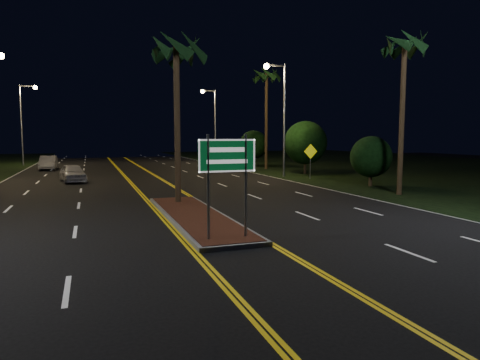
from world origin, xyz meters
name	(u,v)px	position (x,y,z in m)	size (l,w,h in m)	color
ground	(262,269)	(0.00, 0.00, 0.00)	(120.00, 120.00, 0.00)	black
grass_right	(439,168)	(30.00, 25.00, 0.00)	(40.00, 110.00, 0.01)	black
median_island	(195,216)	(0.00, 7.00, 0.08)	(2.25, 10.25, 0.17)	gray
highway_sign	(227,165)	(0.00, 2.80, 2.40)	(1.80, 0.08, 3.20)	gray
streetlight_left_far	(25,115)	(-10.61, 44.00, 5.66)	(1.91, 0.44, 9.00)	gray
streetlight_right_mid	(280,107)	(10.61, 22.00, 5.66)	(1.91, 0.44, 9.00)	gray
streetlight_right_far	(212,117)	(10.61, 42.00, 5.66)	(1.91, 0.44, 9.00)	gray
palm_median	(176,49)	(0.00, 10.50, 7.28)	(2.40, 2.40, 8.30)	#382819
palm_right_near	(405,46)	(12.50, 10.00, 8.21)	(2.40, 2.40, 9.30)	#382819
palm_right_far	(267,77)	(12.80, 30.00, 9.14)	(2.40, 2.40, 10.30)	#382819
shrub_near	(371,157)	(13.50, 14.00, 1.95)	(2.70, 2.70, 3.30)	#382819
shrub_mid	(305,143)	(14.00, 24.00, 2.73)	(3.78, 3.78, 4.62)	#382819
shrub_far	(254,145)	(13.80, 36.00, 2.34)	(3.24, 3.24, 3.96)	#382819
car_near	(73,171)	(-5.11, 23.43, 0.76)	(1.95, 4.55, 1.52)	#B8B8BE
car_far	(48,162)	(-7.80, 36.66, 0.80)	(2.05, 4.78, 1.59)	silver
warning_sign	(311,156)	(12.16, 19.69, 1.77)	(1.13, 0.07, 2.69)	gray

